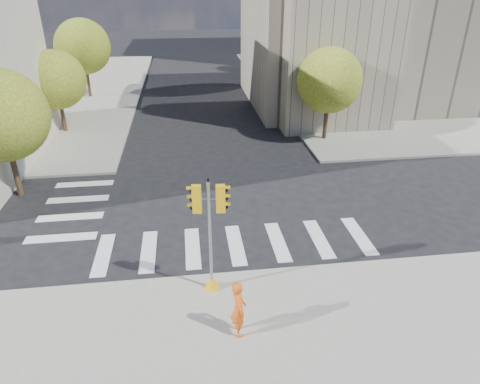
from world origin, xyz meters
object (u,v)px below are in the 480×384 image
at_px(photographer, 238,308).
at_px(lamp_far, 279,37).
at_px(lamp_near, 319,61).
at_px(traffic_signal, 210,245).

bearing_deg(photographer, lamp_far, -21.18).
height_order(lamp_near, traffic_signal, lamp_near).
distance_m(lamp_far, photographer, 36.27).
distance_m(lamp_near, traffic_signal, 21.16).
relative_size(lamp_near, lamp_far, 1.00).
height_order(traffic_signal, photographer, traffic_signal).
bearing_deg(lamp_near, lamp_far, 90.00).
height_order(lamp_near, lamp_far, same).
relative_size(lamp_near, traffic_signal, 1.89).
relative_size(lamp_far, photographer, 4.21).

